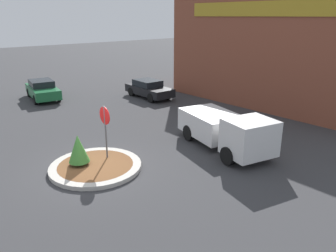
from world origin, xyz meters
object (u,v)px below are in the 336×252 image
stop_sign (105,123)px  utility_truck (225,129)px  parked_sedan_green (43,90)px  parked_sedan_black (149,89)px

stop_sign → utility_truck: (2.49, 4.96, -0.75)m
utility_truck → parked_sedan_green: utility_truck is taller
parked_sedan_green → parked_sedan_black: parked_sedan_green is taller
stop_sign → parked_sedan_black: 11.84m
stop_sign → parked_sedan_black: size_ratio=0.58×
stop_sign → utility_truck: size_ratio=0.44×
stop_sign → utility_truck: bearing=63.4°
stop_sign → parked_sedan_green: (-12.98, 2.27, -1.01)m
utility_truck → stop_sign: bearing=-102.4°
parked_sedan_green → utility_truck: bearing=19.7°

